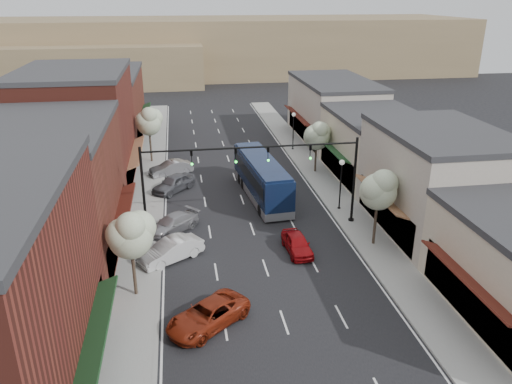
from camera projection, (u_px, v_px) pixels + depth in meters
name	position (u px, v px, depth m)	size (l,w,h in m)	color
ground	(271.00, 284.00, 31.41)	(160.00, 160.00, 0.00)	black
sidewalk_left	(148.00, 186.00, 47.14)	(2.80, 73.00, 0.15)	gray
sidewalk_right	(320.00, 177.00, 49.57)	(2.80, 73.00, 0.15)	gray
curb_left	(163.00, 185.00, 47.35)	(0.25, 73.00, 0.17)	gray
curb_right	(306.00, 177.00, 49.37)	(0.25, 73.00, 0.17)	gray
bldg_left_midnear	(45.00, 193.00, 33.13)	(10.14, 14.10, 9.40)	maroon
bldg_left_midfar	(79.00, 130.00, 45.70)	(10.14, 14.10, 10.90)	maroon
bldg_left_far	(103.00, 107.00, 60.85)	(10.14, 18.10, 8.40)	maroon
bldg_right_midnear	(436.00, 181.00, 37.45)	(9.14, 12.10, 7.90)	#AEA295
bldg_right_midfar	(375.00, 146.00, 48.74)	(9.14, 12.10, 6.40)	beige
bldg_right_far	(333.00, 110.00, 61.40)	(9.14, 16.10, 7.40)	#AEA295
hill_far	(198.00, 46.00, 111.77)	(120.00, 30.00, 12.00)	#7A6647
hill_near	(73.00, 65.00, 97.88)	(50.00, 20.00, 8.00)	#7A6647
signal_mast_right	(325.00, 169.00, 37.85)	(8.22, 0.46, 7.00)	black
signal_mast_left	(176.00, 177.00, 36.22)	(8.22, 0.46, 7.00)	black
tree_right_near	(379.00, 188.00, 34.59)	(2.85, 2.65, 5.95)	#47382B
tree_right_far	(317.00, 135.00, 49.44)	(2.85, 2.65, 5.43)	#47382B
tree_left_near	(131.00, 233.00, 28.60)	(2.85, 2.65, 5.69)	#47382B
tree_left_far	(149.00, 121.00, 52.32)	(2.85, 2.65, 6.13)	#47382B
lamp_post_near	(341.00, 176.00, 41.06)	(0.44, 0.44, 4.44)	black
lamp_post_far	(293.00, 125.00, 57.12)	(0.44, 0.44, 4.44)	black
coach_bus	(262.00, 177.00, 44.23)	(3.58, 11.73, 3.53)	#0D1936
red_hatchback	(297.00, 243.00, 35.05)	(1.58, 3.94, 1.34)	maroon
parked_car_a	(208.00, 315.00, 27.22)	(2.27, 4.93, 1.37)	maroon
parked_car_b	(171.00, 250.00, 33.94)	(1.60, 4.58, 1.51)	silver
parked_car_c	(172.00, 224.00, 38.13)	(1.84, 4.52, 1.31)	#949398
parked_car_d	(174.00, 183.00, 45.89)	(1.83, 4.56, 1.55)	#525359
parked_car_e	(171.00, 168.00, 50.06)	(1.52, 4.35, 1.43)	#9F9FA4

